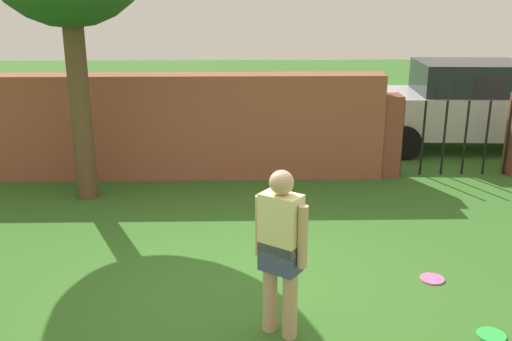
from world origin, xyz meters
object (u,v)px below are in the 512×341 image
object	(u,v)px
person	(281,247)
car	(466,106)
frisbee_green	(491,335)
frisbee_pink	(432,279)

from	to	relation	value
person	car	xyz separation A→B (m)	(4.09, 6.51, -0.04)
person	frisbee_green	distance (m)	2.18
frisbee_green	frisbee_pink	size ratio (longest dim) A/B	1.00
person	car	distance (m)	7.69
car	frisbee_pink	size ratio (longest dim) A/B	15.87
car	frisbee_green	xyz separation A→B (m)	(-2.10, -6.61, -0.85)
car	frisbee_green	distance (m)	6.99
person	car	world-z (taller)	car
frisbee_green	car	bearing A→B (deg)	72.36
car	frisbee_pink	bearing A→B (deg)	-109.78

